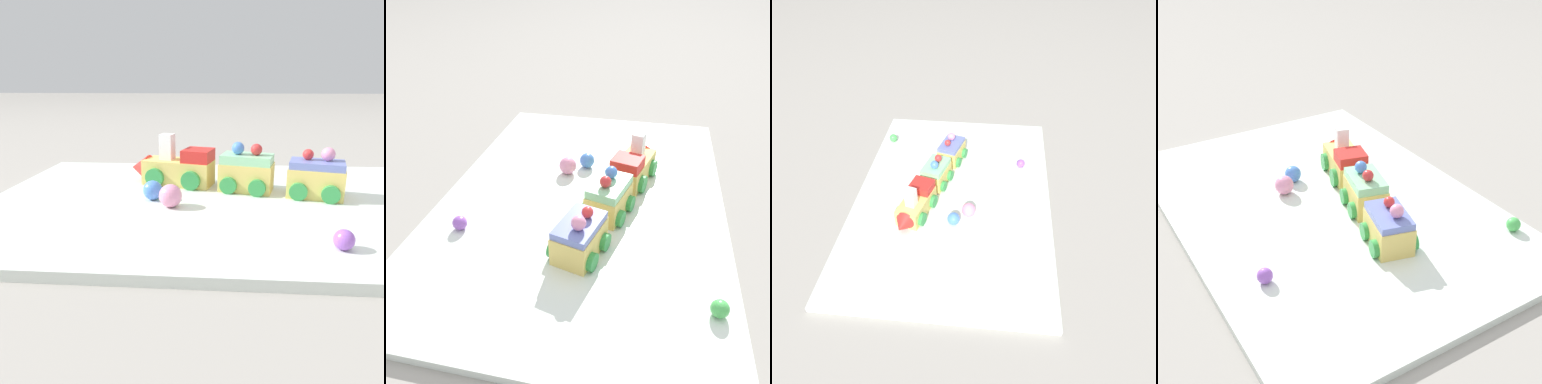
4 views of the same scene
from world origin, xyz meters
The scene contains 9 objects.
ground_plane centered at (0.00, 0.00, 0.00)m, with size 10.00×10.00×0.00m, color gray.
display_board centered at (0.00, 0.00, 0.01)m, with size 0.64×0.44×0.01m, color silver.
cake_train_locomotive centered at (0.07, -0.08, 0.04)m, with size 0.14×0.08×0.08m.
cake_car_mint centered at (-0.04, -0.05, 0.04)m, with size 0.09×0.08×0.07m.
cake_car_blueberry centered at (-0.14, -0.02, 0.04)m, with size 0.09×0.08×0.07m.
gumball_pink centered at (0.06, 0.04, 0.03)m, with size 0.03×0.03×0.03m, color pink.
gumball_blue centered at (0.09, 0.01, 0.03)m, with size 0.03×0.03×0.03m, color #4C84E0.
gumball_purple centered at (-0.12, 0.16, 0.02)m, with size 0.02×0.02×0.02m, color #9956C6.
gumball_green centered at (-0.20, -0.19, 0.02)m, with size 0.02×0.02×0.02m, color #4CBC56.
Camera 4 is at (-0.62, 0.34, 0.45)m, focal length 50.00 mm.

